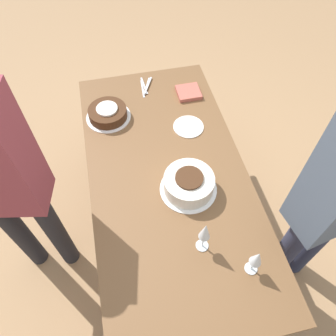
{
  "coord_description": "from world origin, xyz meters",
  "views": [
    {
      "loc": [
        0.99,
        -0.22,
        2.22
      ],
      "look_at": [
        0.0,
        0.0,
        0.82
      ],
      "focal_mm": 35.0,
      "sensor_mm": 36.0,
      "label": 1
    }
  ],
  "objects_px": {
    "cake_center_white": "(189,184)",
    "wine_glass_near": "(205,232)",
    "cake_front_chocolate": "(108,113)",
    "wine_glass_far": "(257,259)"
  },
  "relations": [
    {
      "from": "cake_front_chocolate",
      "to": "wine_glass_far",
      "type": "height_order",
      "value": "wine_glass_far"
    },
    {
      "from": "cake_center_white",
      "to": "wine_glass_near",
      "type": "bearing_deg",
      "value": -3.0
    },
    {
      "from": "cake_center_white",
      "to": "wine_glass_near",
      "type": "height_order",
      "value": "wine_glass_near"
    },
    {
      "from": "cake_front_chocolate",
      "to": "cake_center_white",
      "type": "bearing_deg",
      "value": 29.44
    },
    {
      "from": "wine_glass_far",
      "to": "cake_center_white",
      "type": "bearing_deg",
      "value": -160.43
    },
    {
      "from": "cake_center_white",
      "to": "cake_front_chocolate",
      "type": "bearing_deg",
      "value": -150.56
    },
    {
      "from": "cake_center_white",
      "to": "wine_glass_near",
      "type": "distance_m",
      "value": 0.33
    },
    {
      "from": "cake_center_white",
      "to": "wine_glass_far",
      "type": "distance_m",
      "value": 0.5
    },
    {
      "from": "wine_glass_near",
      "to": "wine_glass_far",
      "type": "xyz_separation_m",
      "value": [
        0.15,
        0.18,
        -0.03
      ]
    },
    {
      "from": "cake_center_white",
      "to": "cake_front_chocolate",
      "type": "xyz_separation_m",
      "value": [
        -0.61,
        -0.35,
        -0.02
      ]
    }
  ]
}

